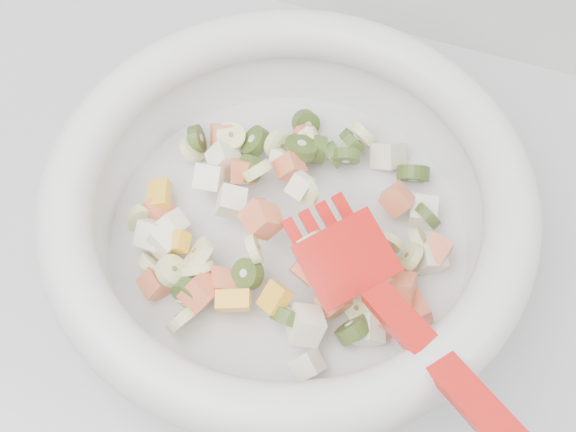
% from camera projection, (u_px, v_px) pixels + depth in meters
% --- Properties ---
extents(mixing_bowl, '(0.43, 0.38, 0.14)m').
position_uv_depth(mixing_bowl, '(289.00, 210.00, 0.55)').
color(mixing_bowl, silver).
rests_on(mixing_bowl, counter).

